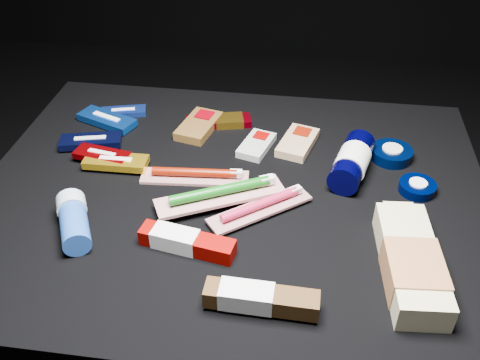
# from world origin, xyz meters

# --- Properties ---
(ground) EXTENTS (3.00, 3.00, 0.00)m
(ground) POSITION_xyz_m (0.00, 0.00, 0.00)
(ground) COLOR black
(ground) RESTS_ON ground
(cloth_table) EXTENTS (0.98, 0.78, 0.40)m
(cloth_table) POSITION_xyz_m (0.00, 0.00, 0.20)
(cloth_table) COLOR black
(cloth_table) RESTS_ON ground
(luna_bar_0) EXTENTS (0.11, 0.06, 0.01)m
(luna_bar_0) POSITION_xyz_m (-0.29, 0.25, 0.41)
(luna_bar_0) COLOR #1938A6
(luna_bar_0) RESTS_ON cloth_table
(luna_bar_1) EXTENTS (0.15, 0.10, 0.02)m
(luna_bar_1) POSITION_xyz_m (-0.32, 0.20, 0.41)
(luna_bar_1) COLOR #0F43A9
(luna_bar_1) RESTS_ON cloth_table
(luna_bar_2) EXTENTS (0.14, 0.08, 0.02)m
(luna_bar_2) POSITION_xyz_m (-0.32, 0.11, 0.41)
(luna_bar_2) COLOR black
(luna_bar_2) RESTS_ON cloth_table
(luna_bar_3) EXTENTS (0.13, 0.05, 0.02)m
(luna_bar_3) POSITION_xyz_m (-0.24, 0.04, 0.42)
(luna_bar_3) COLOR gold
(luna_bar_3) RESTS_ON cloth_table
(luna_bar_4) EXTENTS (0.12, 0.06, 0.02)m
(luna_bar_4) POSITION_xyz_m (-0.28, 0.06, 0.42)
(luna_bar_4) COLOR #820206
(luna_bar_4) RESTS_ON cloth_table
(clif_bar_0) EXTENTS (0.09, 0.14, 0.02)m
(clif_bar_0) POSITION_xyz_m (-0.10, 0.21, 0.41)
(clif_bar_0) COLOR brown
(clif_bar_0) RESTS_ON cloth_table
(clif_bar_1) EXTENTS (0.08, 0.11, 0.02)m
(clif_bar_1) POSITION_xyz_m (0.03, 0.16, 0.41)
(clif_bar_1) COLOR #A7A8A0
(clif_bar_1) RESTS_ON cloth_table
(clif_bar_2) EXTENTS (0.09, 0.13, 0.02)m
(clif_bar_2) POSITION_xyz_m (0.12, 0.18, 0.41)
(clif_bar_2) COLOR tan
(clif_bar_2) RESTS_ON cloth_table
(power_bar) EXTENTS (0.15, 0.08, 0.02)m
(power_bar) POSITION_xyz_m (-0.06, 0.24, 0.41)
(power_bar) COLOR #76000C
(power_bar) RESTS_ON cloth_table
(lotion_bottle) EXTENTS (0.10, 0.20, 0.06)m
(lotion_bottle) POSITION_xyz_m (0.23, 0.09, 0.43)
(lotion_bottle) COLOR black
(lotion_bottle) RESTS_ON cloth_table
(cream_tin_upper) EXTENTS (0.08, 0.08, 0.03)m
(cream_tin_upper) POSITION_xyz_m (0.31, 0.15, 0.41)
(cream_tin_upper) COLOR black
(cream_tin_upper) RESTS_ON cloth_table
(cream_tin_lower) EXTENTS (0.07, 0.07, 0.02)m
(cream_tin_lower) POSITION_xyz_m (0.35, 0.05, 0.41)
(cream_tin_lower) COLOR black
(cream_tin_lower) RESTS_ON cloth_table
(bodywash_bottle) EXTENTS (0.10, 0.25, 0.05)m
(bodywash_bottle) POSITION_xyz_m (0.31, -0.17, 0.42)
(bodywash_bottle) COLOR beige
(bodywash_bottle) RESTS_ON cloth_table
(deodorant_stick) EXTENTS (0.10, 0.13, 0.05)m
(deodorant_stick) POSITION_xyz_m (-0.25, -0.15, 0.42)
(deodorant_stick) COLOR #204AA0
(deodorant_stick) RESTS_ON cloth_table
(toothbrush_pack_0) EXTENTS (0.22, 0.07, 0.02)m
(toothbrush_pack_0) POSITION_xyz_m (-0.07, 0.03, 0.41)
(toothbrush_pack_0) COLOR #BFB5B1
(toothbrush_pack_0) RESTS_ON cloth_table
(toothbrush_pack_1) EXTENTS (0.19, 0.16, 0.02)m
(toothbrush_pack_1) POSITION_xyz_m (0.06, -0.06, 0.42)
(toothbrush_pack_1) COLOR #B5AEA9
(toothbrush_pack_1) RESTS_ON cloth_table
(toothbrush_pack_2) EXTENTS (0.24, 0.16, 0.03)m
(toothbrush_pack_2) POSITION_xyz_m (-0.01, -0.04, 0.42)
(toothbrush_pack_2) COLOR beige
(toothbrush_pack_2) RESTS_ON cloth_table
(toothpaste_carton_red) EXTENTS (0.17, 0.07, 0.03)m
(toothpaste_carton_red) POSITION_xyz_m (-0.06, -0.16, 0.42)
(toothpaste_carton_red) COLOR #750200
(toothpaste_carton_red) RESTS_ON cloth_table
(toothpaste_carton_green) EXTENTS (0.17, 0.04, 0.03)m
(toothpaste_carton_green) POSITION_xyz_m (0.08, -0.27, 0.42)
(toothpaste_carton_green) COLOR #3D240E
(toothpaste_carton_green) RESTS_ON cloth_table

